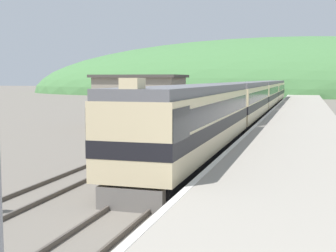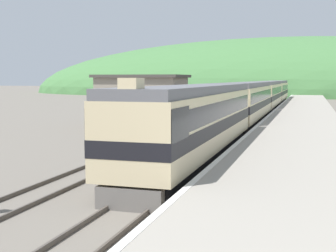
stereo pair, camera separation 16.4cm
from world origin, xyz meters
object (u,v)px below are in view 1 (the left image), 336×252
object	(u,v)px
carriage_second	(244,102)
carriage_third	(263,95)
express_train_lead_car	(194,121)
carriage_fourth	(273,91)

from	to	relation	value
carriage_second	carriage_third	xyz separation A→B (m)	(0.00, 19.96, 0.00)
express_train_lead_car	carriage_third	xyz separation A→B (m)	(0.00, 40.17, -0.01)
express_train_lead_car	carriage_fourth	bearing A→B (deg)	90.00
express_train_lead_car	carriage_third	size ratio (longest dim) A/B	1.00
carriage_second	carriage_fourth	size ratio (longest dim) A/B	1.00
carriage_second	carriage_fourth	bearing A→B (deg)	90.00
express_train_lead_car	carriage_second	distance (m)	20.21
carriage_third	carriage_fourth	world-z (taller)	same
express_train_lead_car	carriage_second	world-z (taller)	express_train_lead_car
carriage_second	carriage_third	bearing A→B (deg)	90.00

